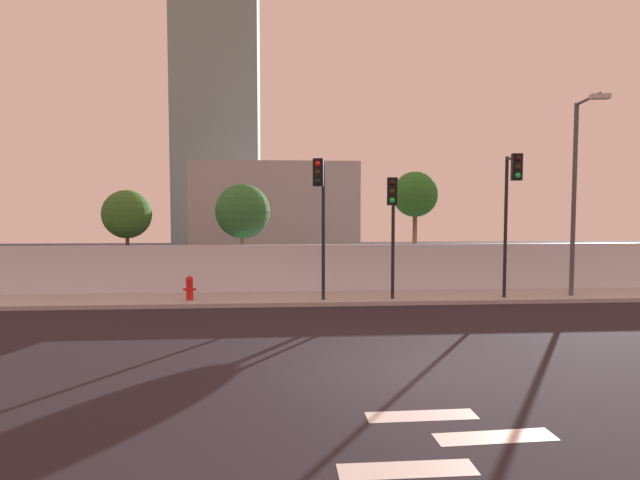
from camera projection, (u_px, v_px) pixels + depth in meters
ground_plane at (397, 370)px, 10.85m from camera, size 80.00×80.00×0.00m
sidewalk at (348, 298)px, 19.01m from camera, size 36.00×2.40×0.15m
perimeter_wall at (344, 267)px, 20.23m from camera, size 36.00×0.18×1.80m
crosswalk_marking at (492, 466)px, 6.79m from camera, size 3.74×3.86×0.01m
traffic_light_left at (511, 195)px, 17.97m from camera, size 0.36×1.30×5.04m
traffic_light_center at (393, 211)px, 17.48m from camera, size 0.57×1.63×4.20m
traffic_light_right at (321, 199)px, 17.46m from camera, size 0.50×1.38×4.82m
street_lamp_curbside at (577, 182)px, 18.61m from camera, size 0.66×2.06×6.98m
fire_hydrant at (190, 287)px, 18.16m from camera, size 0.44×0.26×0.84m
roadside_tree_leftmost at (127, 215)px, 20.59m from camera, size 1.92×1.92×4.08m
roadside_tree_midleft at (243, 211)px, 20.91m from camera, size 2.20×2.20×4.34m
roadside_tree_midright at (415, 195)px, 21.37m from camera, size 1.87×1.87×4.86m
low_building_distant at (276, 212)px, 33.84m from camera, size 10.24×6.00×6.17m
tower_on_skyline at (217, 111)px, 44.88m from camera, size 7.18×5.00×23.34m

